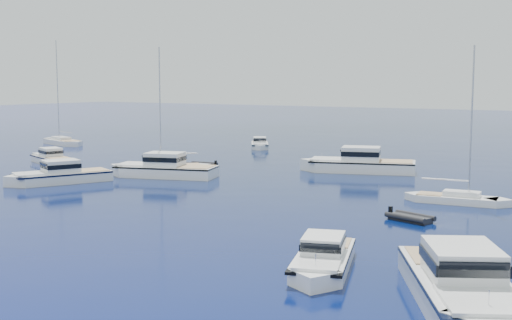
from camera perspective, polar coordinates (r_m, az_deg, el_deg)
The scene contains 13 objects.
ground at distance 39.79m, azimuth -17.57°, elevation -6.90°, with size 400.00×400.00×0.00m, color navy.
motor_cruiser_near at distance 32.97m, azimuth 5.77°, elevation -9.43°, with size 2.57×8.39×2.20m, color white, non-canonical shape.
motor_cruiser_right at distance 29.16m, azimuth 17.35°, elevation -11.89°, with size 3.69×12.05×3.16m, color silver, non-canonical shape.
motor_cruiser_left at distance 63.10m, azimuth -16.61°, elevation -1.90°, with size 3.13×10.23×2.69m, color silver, non-canonical shape.
motor_cruiser_centre at distance 65.04m, azimuth -8.03°, elevation -1.43°, with size 3.55×11.59×3.04m, color white, non-canonical shape.
motor_cruiser_far_l at distance 78.87m, azimuth -17.29°, elevation -0.24°, with size 2.62×8.55×2.24m, color silver, non-canonical shape.
motor_cruiser_distant at distance 68.69m, azimuth 8.81°, elevation -1.01°, with size 3.87×12.63×3.32m, color white, non-canonical shape.
motor_cruiser_horizon at distance 92.43m, azimuth 0.32°, elevation 1.04°, with size 2.31×7.53×1.98m, color white, non-canonical shape.
sailboat_mid_l at distance 69.21m, azimuth -7.45°, elevation -0.93°, with size 2.33×8.97×13.19m, color white, non-canonical shape.
sailboat_centre at distance 52.68m, azimuth 16.94°, elevation -3.58°, with size 2.18×8.39×12.33m, color white, non-canonical shape.
sailboat_far_l at distance 101.88m, azimuth -16.34°, elevation 1.30°, with size 2.80×10.77×15.83m, color silver, non-canonical shape.
tender_grey_near at distance 45.24m, azimuth 13.14°, elevation -5.13°, with size 1.82×3.25×0.95m, color black, non-canonical shape.
tender_grey_far at distance 72.31m, azimuth -4.67°, elevation -0.57°, with size 1.86×3.34×0.95m, color black, non-canonical shape.
Camera 1 is at (29.99, -24.50, 9.16)m, focal length 46.39 mm.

